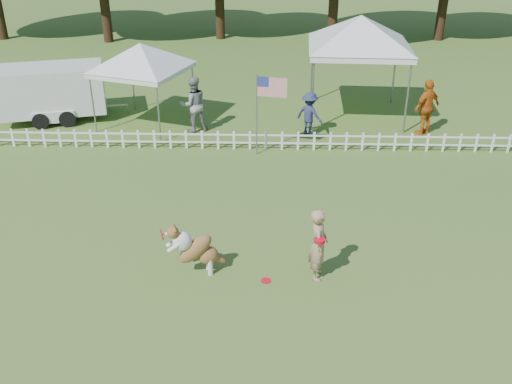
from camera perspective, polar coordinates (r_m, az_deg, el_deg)
ground at (r=11.84m, az=1.71°, el=-9.27°), size 120.00×120.00×0.00m
picket_fence at (r=17.82m, az=1.81°, el=5.16°), size 22.00×0.08×0.60m
handler at (r=11.69m, az=6.27°, el=-5.22°), size 0.41×0.60×1.59m
dog at (r=11.88m, az=-5.99°, el=-5.67°), size 1.25×0.72×1.23m
frisbee_on_turf at (r=11.93m, az=0.99°, el=-8.85°), size 0.25×0.25×0.02m
canopy_tent_left at (r=19.88m, az=-11.16°, el=10.35°), size 3.39×3.39×2.76m
canopy_tent_right at (r=20.57m, az=10.09°, el=12.06°), size 3.51×3.51×3.47m
cargo_trailer at (r=21.39m, az=-19.67°, el=9.33°), size 4.74×3.03×1.93m
flag_pole at (r=17.14m, az=0.07°, el=7.65°), size 0.96×0.29×2.50m
spectator_a at (r=19.21m, az=-6.27°, el=8.72°), size 1.11×1.00×1.87m
spectator_b at (r=18.88m, az=5.37°, el=7.76°), size 1.08×0.99×1.46m
spectator_c at (r=19.65m, az=16.70°, el=8.13°), size 1.15×1.00×1.86m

